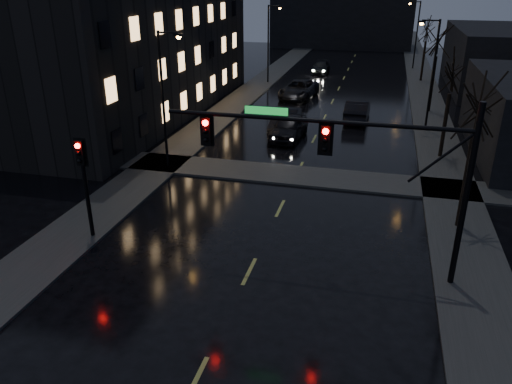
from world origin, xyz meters
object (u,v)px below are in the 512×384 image
Objects in this scene: oncoming_car_d at (321,68)px; oncoming_car_b at (285,121)px; lead_car at (357,110)px; oncoming_car_c at (299,89)px; oncoming_car_a at (289,127)px.

oncoming_car_b is at bearing -89.14° from oncoming_car_d.
lead_car is at bearing 40.73° from oncoming_car_b.
oncoming_car_d is at bearing 95.69° from oncoming_car_c.
oncoming_car_b is at bearing 114.43° from oncoming_car_a.
oncoming_car_a is 0.98× the size of lead_car.
oncoming_car_d is (-0.62, 25.14, -0.18)m from oncoming_car_b.
oncoming_car_c is at bearing 92.43° from oncoming_car_b.
oncoming_car_a is at bearing -76.27° from oncoming_car_c.
lead_car reaches higher than oncoming_car_d.
oncoming_car_a is at bearing -72.13° from oncoming_car_b.
oncoming_car_c is 1.29× the size of oncoming_car_d.
oncoming_car_b is 1.02× the size of lead_car.
oncoming_car_d is 0.91× the size of lead_car.
lead_car is at bearing -75.27° from oncoming_car_d.
oncoming_car_c is (-0.95, 11.49, -0.02)m from oncoming_car_b.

